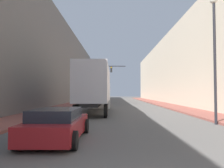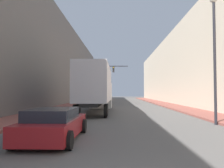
{
  "view_description": "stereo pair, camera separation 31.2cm",
  "coord_description": "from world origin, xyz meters",
  "px_view_note": "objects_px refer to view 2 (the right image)",
  "views": [
    {
      "loc": [
        -0.58,
        -2.52,
        1.89
      ],
      "look_at": [
        -0.7,
        13.56,
        2.51
      ],
      "focal_mm": 35.0,
      "sensor_mm": 36.0,
      "label": 1
    },
    {
      "loc": [
        -0.27,
        -2.51,
        1.89
      ],
      "look_at": [
        -0.7,
        13.56,
        2.51
      ],
      "focal_mm": 35.0,
      "sensor_mm": 36.0,
      "label": 2
    }
  ],
  "objects_px": {
    "traffic_signal_gantry": "(95,76)",
    "sedan_car": "(54,124)",
    "semi_truck": "(97,87)",
    "street_lamp": "(214,42)"
  },
  "relations": [
    {
      "from": "sedan_car",
      "to": "traffic_signal_gantry",
      "type": "distance_m",
      "value": 25.77
    },
    {
      "from": "traffic_signal_gantry",
      "to": "street_lamp",
      "type": "relative_size",
      "value": 0.9
    },
    {
      "from": "semi_truck",
      "to": "sedan_car",
      "type": "relative_size",
      "value": 2.98
    },
    {
      "from": "traffic_signal_gantry",
      "to": "street_lamp",
      "type": "height_order",
      "value": "street_lamp"
    },
    {
      "from": "sedan_car",
      "to": "traffic_signal_gantry",
      "type": "bearing_deg",
      "value": 92.25
    },
    {
      "from": "street_lamp",
      "to": "sedan_car",
      "type": "bearing_deg",
      "value": -152.57
    },
    {
      "from": "semi_truck",
      "to": "street_lamp",
      "type": "relative_size",
      "value": 1.69
    },
    {
      "from": "traffic_signal_gantry",
      "to": "sedan_car",
      "type": "bearing_deg",
      "value": -87.75
    },
    {
      "from": "sedan_car",
      "to": "street_lamp",
      "type": "relative_size",
      "value": 0.57
    },
    {
      "from": "traffic_signal_gantry",
      "to": "street_lamp",
      "type": "xyz_separation_m",
      "value": [
        9.28,
        -21.17,
        0.44
      ]
    }
  ]
}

